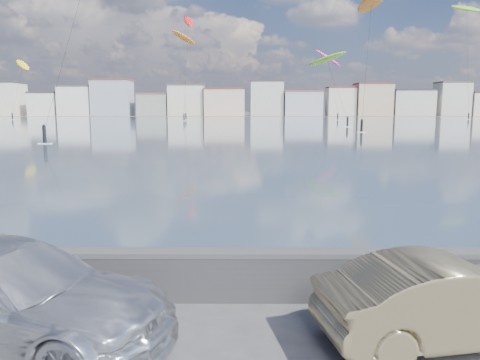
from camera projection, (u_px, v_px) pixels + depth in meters
name	position (u px, v px, depth m)	size (l,w,h in m)	color
bay_water	(237.00, 125.00, 96.95)	(500.00, 177.00, 0.00)	#324B5D
far_shore_strip	(240.00, 115.00, 204.12)	(500.00, 60.00, 0.00)	#4C473D
seawall	(189.00, 272.00, 9.14)	(400.00, 0.36, 1.08)	#28282B
far_buildings	(243.00, 101.00, 189.35)	(240.79, 13.26, 14.60)	beige
car_silver	(6.00, 293.00, 7.49)	(2.29, 5.64, 1.64)	silver
car_champagne	(450.00, 300.00, 7.51)	(1.48, 4.26, 1.40)	#9E8C61
kitesurfer_1	(188.00, 23.00, 128.34)	(4.34, 14.98, 29.36)	red
kitesurfer_3	(328.00, 59.00, 142.11)	(9.57, 18.01, 21.46)	#E5338C
kitesurfer_6	(327.00, 60.00, 92.49)	(8.22, 13.40, 14.69)	#8CD826
kitesurfer_8	(371.00, 3.00, 75.05)	(5.97, 14.93, 21.74)	orange
kitesurfer_12	(184.00, 39.00, 141.06)	(7.91, 14.80, 26.98)	orange
kitesurfer_14	(22.00, 66.00, 138.41)	(6.86, 9.92, 18.30)	yellow
kitesurfer_15	(466.00, 10.00, 139.16)	(8.48, 12.37, 34.97)	#8CD826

